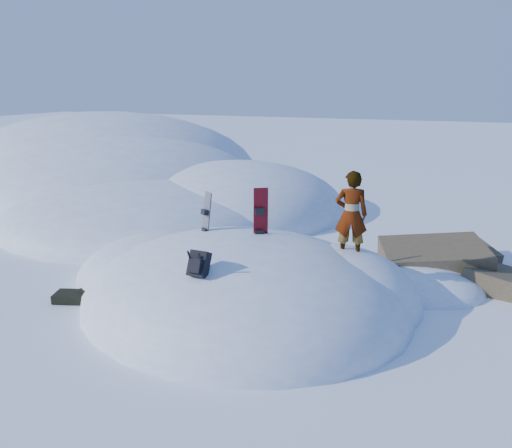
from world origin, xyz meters
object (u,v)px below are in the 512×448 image
at_px(snowboard_dark, 206,223).
at_px(backpack, 198,264).
at_px(person, 351,215).
at_px(snowboard_red, 260,225).

bearing_deg(snowboard_dark, backpack, -30.58).
relative_size(backpack, person, 0.30).
height_order(backpack, person, person).
bearing_deg(snowboard_dark, person, 42.35).
xyz_separation_m(snowboard_dark, backpack, (0.96, -2.09, -0.11)).
relative_size(snowboard_dark, backpack, 2.55).
bearing_deg(snowboard_red, snowboard_dark, 150.38).
distance_m(backpack, person, 3.34).
distance_m(snowboard_red, snowboard_dark, 1.29).
distance_m(snowboard_red, backpack, 2.16).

